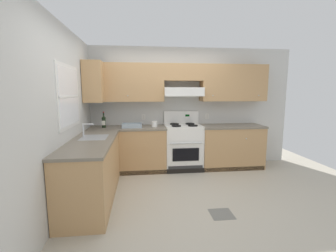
{
  "coord_description": "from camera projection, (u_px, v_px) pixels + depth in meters",
  "views": [
    {
      "loc": [
        -0.51,
        -3.49,
        1.63
      ],
      "look_at": [
        -0.02,
        0.7,
        1.0
      ],
      "focal_mm": 25.06,
      "sensor_mm": 36.0,
      "label": 1
    }
  ],
  "objects": [
    {
      "name": "wall_back",
      "position": [
        184.0,
        98.0,
        5.06
      ],
      "size": [
        4.68,
        0.57,
        2.55
      ],
      "color": "silver",
      "rests_on": "ground_plane"
    },
    {
      "name": "wine_bottle",
      "position": [
        104.0,
        121.0,
        4.66
      ],
      "size": [
        0.08,
        0.08,
        0.32
      ],
      "color": "black",
      "rests_on": "counter_back_run"
    },
    {
      "name": "ground_plane",
      "position": [
        175.0,
        194.0,
        3.73
      ],
      "size": [
        7.04,
        7.04,
        0.0
      ],
      "primitive_type": "plane",
      "color": "#B2AA99"
    },
    {
      "name": "counter_left_run",
      "position": [
        93.0,
        170.0,
        3.52
      ],
      "size": [
        0.63,
        1.91,
        1.13
      ],
      "color": "tan",
      "rests_on": "ground_plane"
    },
    {
      "name": "stove",
      "position": [
        183.0,
        146.0,
        4.93
      ],
      "size": [
        0.76,
        0.62,
        1.2
      ],
      "color": "white",
      "rests_on": "ground_plane"
    },
    {
      "name": "wall_left",
      "position": [
        70.0,
        110.0,
        3.57
      ],
      "size": [
        0.47,
        4.0,
        2.55
      ],
      "color": "silver",
      "rests_on": "ground_plane"
    },
    {
      "name": "bowl",
      "position": [
        132.0,
        126.0,
        4.7
      ],
      "size": [
        0.39,
        0.27,
        0.08
      ],
      "color": "#9EADB7",
      "rests_on": "counter_back_run"
    },
    {
      "name": "floor_accent_tile",
      "position": [
        222.0,
        214.0,
        3.13
      ],
      "size": [
        0.3,
        0.3,
        0.01
      ],
      "primitive_type": "cube",
      "color": "slate",
      "rests_on": "ground_plane"
    },
    {
      "name": "counter_back_run",
      "position": [
        177.0,
        148.0,
        4.91
      ],
      "size": [
        3.6,
        0.65,
        0.91
      ],
      "color": "tan",
      "rests_on": "ground_plane"
    },
    {
      "name": "paper_towel_roll",
      "position": [
        154.0,
        124.0,
        4.78
      ],
      "size": [
        0.12,
        0.12,
        0.11
      ],
      "color": "white",
      "rests_on": "counter_back_run"
    }
  ]
}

